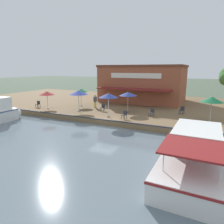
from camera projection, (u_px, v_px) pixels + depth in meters
name	position (u px, v px, depth m)	size (l,w,h in m)	color
ground_plane	(104.00, 126.00, 19.89)	(220.00, 220.00, 0.00)	#4C5B47
quay_deck	(139.00, 105.00, 29.51)	(22.00, 56.00, 0.60)	brown
quay_edge_fender	(104.00, 120.00, 19.84)	(0.20, 50.40, 0.10)	#2D2D33
waterfront_restaurant	(143.00, 83.00, 31.44)	(10.03, 12.37, 5.56)	brown
patio_umbrella_back_row	(47.00, 93.00, 25.57)	(1.93, 1.93, 2.22)	#B7B7B7
patio_umbrella_mid_patio_right	(108.00, 95.00, 20.68)	(2.01, 2.01, 2.57)	#B7B7B7
patio_umbrella_by_entrance	(81.00, 90.00, 27.11)	(1.84, 1.84, 2.40)	#B7B7B7
patio_umbrella_near_quay_edge	(212.00, 99.00, 18.70)	(2.08, 2.08, 2.50)	#B7B7B7
patio_umbrella_mid_patio_left	(78.00, 92.00, 23.65)	(2.24, 2.24, 2.55)	#B7B7B7
patio_umbrella_far_corner	(128.00, 94.00, 23.06)	(2.02, 2.02, 2.42)	#B7B7B7
cafe_chair_facing_river	(152.00, 112.00, 21.35)	(0.53, 0.53, 0.85)	#2D2D33
cafe_chair_under_first_umbrella	(124.00, 114.00, 20.33)	(0.52, 0.52, 0.85)	#2D2D33
cafe_chair_far_corner_seat	(103.00, 107.00, 24.15)	(0.48, 0.48, 0.85)	#2D2D33
cafe_chair_back_row_seat	(182.00, 110.00, 22.52)	(0.55, 0.55, 0.85)	#2D2D33
cafe_chair_mid_patio	(38.00, 104.00, 26.48)	(0.52, 0.52, 0.85)	#2D2D33
person_at_quay_edge	(95.00, 100.00, 26.15)	(0.48, 0.48, 1.69)	gold
motorboat_second_along	(195.00, 152.00, 11.49)	(8.78, 3.28, 2.20)	white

